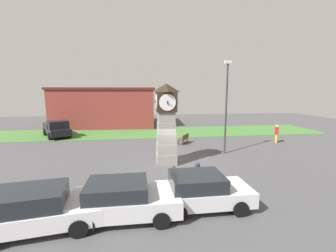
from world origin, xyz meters
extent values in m
plane|color=#4C4C4F|center=(0.00, 0.00, 0.00)|extent=(66.21, 66.21, 0.00)
cube|color=gray|center=(-0.60, 0.32, 0.36)|extent=(1.33, 1.33, 0.72)
cube|color=gray|center=(-0.60, 0.32, 1.07)|extent=(1.27, 1.27, 0.72)
cube|color=gray|center=(-0.60, 0.32, 1.79)|extent=(1.21, 1.21, 0.72)
cube|color=gray|center=(-0.60, 0.32, 2.51)|extent=(1.15, 1.15, 0.72)
cube|color=gray|center=(-0.60, 0.32, 3.22)|extent=(1.09, 1.09, 0.72)
cube|color=#2D2316|center=(-0.60, 0.32, 4.23)|extent=(1.29, 1.29, 1.29)
cylinder|color=white|center=(-0.60, 0.99, 4.23)|extent=(1.06, 0.04, 1.06)
cube|color=black|center=(-0.60, 1.02, 4.23)|extent=(0.06, 0.20, 0.20)
cube|color=black|center=(-0.60, 1.02, 4.23)|extent=(0.04, 0.40, 0.04)
cylinder|color=white|center=(-0.60, -0.34, 4.23)|extent=(1.06, 0.04, 1.06)
cube|color=black|center=(-0.60, -0.38, 4.23)|extent=(0.06, 0.13, 0.23)
cube|color=black|center=(-0.60, -0.38, 4.23)|extent=(0.04, 0.37, 0.22)
cylinder|color=white|center=(0.07, 0.32, 4.23)|extent=(0.04, 1.06, 1.06)
cube|color=black|center=(0.10, 0.32, 4.23)|extent=(0.24, 0.06, 0.09)
cube|color=black|center=(0.10, 0.32, 4.23)|extent=(0.11, 0.04, 0.40)
cylinder|color=white|center=(-1.26, 0.32, 4.23)|extent=(0.04, 1.06, 1.06)
cube|color=black|center=(-1.30, 0.32, 4.23)|extent=(0.24, 0.06, 0.11)
cube|color=black|center=(-1.30, 0.32, 4.23)|extent=(0.24, 0.04, 0.36)
pyramid|color=#2D2316|center=(-0.60, 0.32, 5.15)|extent=(1.36, 1.36, 0.56)
cylinder|color=#333338|center=(0.84, -2.53, 0.37)|extent=(0.31, 0.31, 0.74)
sphere|color=#333338|center=(0.84, -2.53, 0.79)|extent=(0.28, 0.28, 0.28)
cylinder|color=brown|center=(-0.61, -2.81, 0.37)|extent=(0.29, 0.29, 0.73)
sphere|color=brown|center=(-0.61, -2.81, 0.77)|extent=(0.26, 0.26, 0.26)
cube|color=silver|center=(-6.00, -6.44, 0.58)|extent=(4.59, 2.58, 0.61)
cube|color=#1E2328|center=(-6.32, -6.49, 1.20)|extent=(2.63, 2.13, 0.63)
cylinder|color=black|center=(-4.80, -5.33, 0.32)|extent=(0.67, 0.31, 0.64)
cylinder|color=black|center=(-4.53, -7.17, 0.32)|extent=(0.67, 0.31, 0.64)
cylinder|color=black|center=(-7.47, -5.72, 0.32)|extent=(0.67, 0.31, 0.64)
cube|color=silver|center=(-3.00, -6.11, 0.61)|extent=(4.23, 1.99, 0.67)
cube|color=#1E2328|center=(-3.32, -6.10, 1.21)|extent=(2.33, 1.82, 0.53)
cylinder|color=black|center=(-1.69, -5.17, 0.32)|extent=(0.64, 0.22, 0.64)
cylinder|color=black|center=(-1.70, -7.05, 0.32)|extent=(0.64, 0.22, 0.64)
cylinder|color=black|center=(-4.31, -5.16, 0.32)|extent=(0.64, 0.22, 0.64)
cylinder|color=black|center=(-4.32, -7.04, 0.32)|extent=(0.64, 0.22, 0.64)
cube|color=silver|center=(0.24, -5.73, 0.58)|extent=(4.00, 2.00, 0.63)
cube|color=#1E2328|center=(-0.06, -5.73, 1.18)|extent=(2.21, 1.83, 0.57)
cylinder|color=black|center=(1.47, -4.79, 0.32)|extent=(0.64, 0.22, 0.64)
cylinder|color=black|center=(1.49, -6.66, 0.32)|extent=(0.64, 0.22, 0.64)
cylinder|color=black|center=(-1.00, -4.81, 0.32)|extent=(0.64, 0.22, 0.64)
cylinder|color=black|center=(-0.99, -6.68, 0.32)|extent=(0.64, 0.22, 0.64)
cube|color=black|center=(-11.33, 11.04, 0.70)|extent=(4.15, 5.27, 0.70)
cube|color=black|center=(-10.91, 10.29, 1.45)|extent=(2.50, 2.43, 0.80)
cube|color=black|center=(-11.82, 11.90, 1.23)|extent=(3.07, 3.34, 0.36)
cylinder|color=black|center=(-9.78, 10.22, 0.40)|extent=(0.64, 0.83, 0.80)
cylinder|color=black|center=(-11.43, 9.29, 0.40)|extent=(0.64, 0.83, 0.80)
cylinder|color=black|center=(-11.23, 12.80, 0.40)|extent=(0.64, 0.83, 0.80)
cylinder|color=black|center=(-12.88, 11.87, 0.40)|extent=(0.64, 0.83, 0.80)
cube|color=brown|center=(1.73, 6.05, 0.45)|extent=(1.28, 1.62, 0.08)
cube|color=brown|center=(1.94, 5.92, 0.70)|extent=(0.91, 1.38, 0.40)
cylinder|color=#262628|center=(1.90, 6.70, 0.23)|extent=(0.06, 0.06, 0.45)
cylinder|color=#262628|center=(1.21, 5.62, 0.23)|extent=(0.06, 0.06, 0.45)
cylinder|color=#262628|center=(2.24, 6.48, 0.23)|extent=(0.06, 0.06, 0.45)
cylinder|color=#262628|center=(1.55, 5.40, 0.23)|extent=(0.06, 0.06, 0.45)
cylinder|color=gold|center=(10.75, 5.30, 0.43)|extent=(0.14, 0.14, 0.86)
cylinder|color=gold|center=(10.70, 5.10, 0.43)|extent=(0.14, 0.14, 0.86)
cube|color=red|center=(10.72, 5.20, 1.18)|extent=(0.33, 0.45, 0.65)
sphere|color=beige|center=(10.72, 5.20, 1.62)|extent=(0.23, 0.23, 0.23)
cylinder|color=#333338|center=(4.35, 2.25, 3.50)|extent=(0.14, 0.14, 6.99)
cube|color=silver|center=(4.35, 2.25, 7.11)|extent=(0.50, 0.24, 0.24)
cube|color=maroon|center=(-6.91, 19.14, 2.56)|extent=(13.84, 9.71, 5.11)
cube|color=#4F1E1B|center=(-6.91, 19.14, 5.26)|extent=(14.25, 10.00, 0.30)
cube|color=#477A38|center=(-0.23, 12.14, 0.02)|extent=(39.72, 7.04, 0.04)
camera|label=1|loc=(-2.44, -14.49, 4.91)|focal=24.00mm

